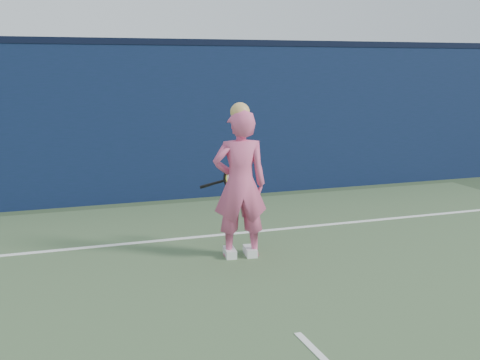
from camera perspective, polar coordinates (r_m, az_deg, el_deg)
name	(u,v)px	position (r m, az deg, el deg)	size (l,w,h in m)	color
backstop_wall	(159,123)	(9.96, -7.73, 5.34)	(24.00, 0.40, 2.50)	#0C1A35
wall_cap	(157,42)	(9.92, -7.92, 12.83)	(24.00, 0.42, 0.10)	black
player	(240,184)	(6.83, 0.00, -0.37)	(0.67, 0.49, 1.78)	#E05786
racket	(234,179)	(7.22, -0.60, 0.13)	(0.58, 0.24, 0.33)	black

